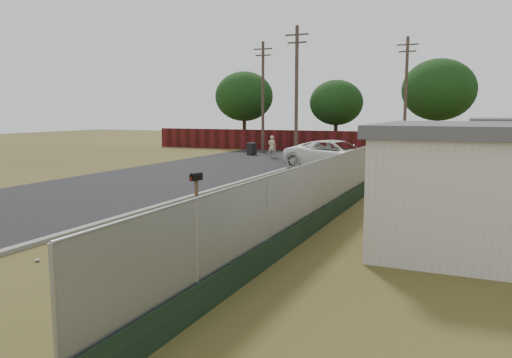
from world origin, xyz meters
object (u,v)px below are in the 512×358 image
at_px(pedestrian, 272,147).
at_px(trash_bin, 252,149).
at_px(pickup_truck, 337,155).
at_px(fire_hydrant, 212,268).
at_px(mailbox, 196,180).

relative_size(pedestrian, trash_bin, 1.72).
bearing_deg(pickup_truck, trash_bin, 64.96).
distance_m(pedestrian, trash_bin, 2.93).
distance_m(fire_hydrant, pedestrian, 27.48).
distance_m(pickup_truck, trash_bin, 11.29).
height_order(fire_hydrant, pickup_truck, pickup_truck).
height_order(mailbox, trash_bin, mailbox).
xyz_separation_m(pickup_truck, pedestrian, (-6.35, 5.48, -0.04)).
height_order(mailbox, pickup_truck, pickup_truck).
bearing_deg(pickup_truck, mailbox, -172.22).
xyz_separation_m(pickup_truck, trash_bin, (-8.74, 7.13, -0.38)).
bearing_deg(trash_bin, mailbox, -70.65).
distance_m(fire_hydrant, pickup_truck, 20.60).
height_order(pickup_truck, trash_bin, pickup_truck).
bearing_deg(pedestrian, trash_bin, -47.43).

